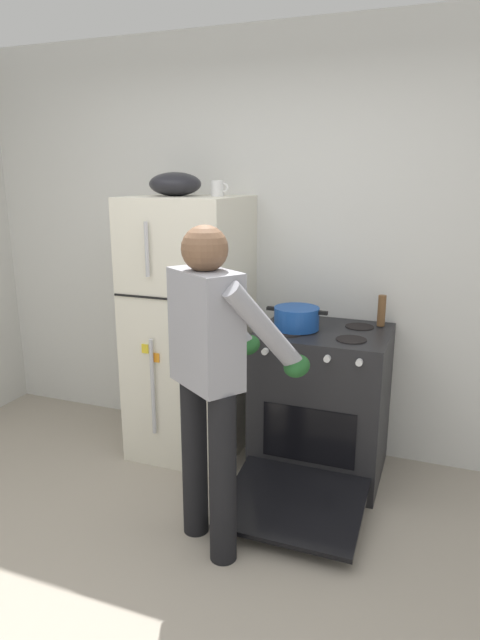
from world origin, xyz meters
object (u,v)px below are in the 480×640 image
(refrigerator, at_px, (190,328))
(coffee_mug, at_px, (218,188))
(person_cook, at_px, (213,364))
(pepper_mill, at_px, (382,311))
(mixing_bowl, at_px, (175,184))
(stove_range, at_px, (321,404))
(red_pot, at_px, (297,318))

(refrigerator, distance_m, coffee_mug, 0.91)
(person_cook, bearing_deg, pepper_mill, 59.63)
(refrigerator, distance_m, mixing_bowl, 0.92)
(coffee_mug, xyz_separation_m, mixing_bowl, (-0.26, -0.05, 0.02))
(stove_range, bearing_deg, mixing_bowl, 178.93)
(red_pot, bearing_deg, person_cook, -101.83)
(stove_range, bearing_deg, red_pot, -168.66)
(red_pot, height_order, mixing_bowl, mixing_bowl)
(refrigerator, bearing_deg, stove_range, -1.14)
(person_cook, relative_size, red_pot, 4.36)
(red_pot, relative_size, pepper_mill, 1.95)
(red_pot, relative_size, mixing_bowl, 1.15)
(stove_range, xyz_separation_m, person_cook, (-0.33, -0.86, 0.50))
(refrigerator, bearing_deg, pepper_mill, 9.61)
(pepper_mill, relative_size, mixing_bowl, 0.59)
(refrigerator, bearing_deg, coffee_mug, 15.40)
(pepper_mill, bearing_deg, person_cook, -120.37)
(refrigerator, xyz_separation_m, stove_range, (0.88, -0.02, -0.39))
(refrigerator, bearing_deg, red_pot, -3.93)
(person_cook, relative_size, coffee_mug, 14.28)
(red_pot, xyz_separation_m, coffee_mug, (-0.54, 0.10, 0.74))
(red_pot, height_order, pepper_mill, pepper_mill)
(person_cook, distance_m, pepper_mill, 1.26)
(refrigerator, height_order, mixing_bowl, mixing_bowl)
(coffee_mug, bearing_deg, person_cook, -68.55)
(pepper_mill, bearing_deg, stove_range, -144.01)
(mixing_bowl, bearing_deg, person_cook, -54.52)
(refrigerator, distance_m, pepper_mill, 1.21)
(person_cook, xyz_separation_m, coffee_mug, (-0.37, 0.93, 0.78))
(refrigerator, distance_m, person_cook, 1.05)
(refrigerator, height_order, red_pot, refrigerator)
(refrigerator, xyz_separation_m, mixing_bowl, (-0.08, 0.00, 0.91))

